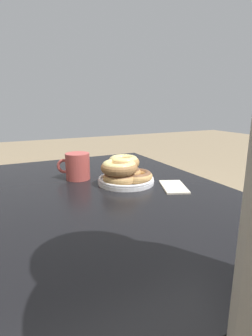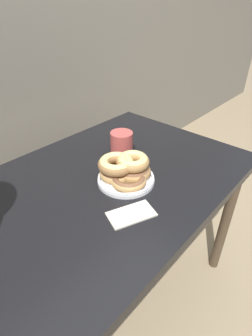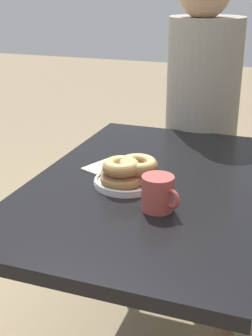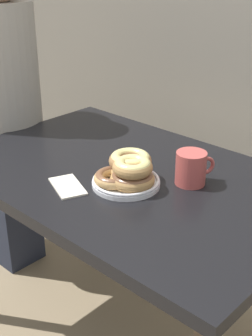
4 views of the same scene
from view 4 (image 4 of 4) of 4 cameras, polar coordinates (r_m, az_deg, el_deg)
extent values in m
cube|color=black|center=(1.56, 0.17, -1.16)|extent=(1.21, 0.78, 0.04)
cylinder|color=#473828|center=(2.28, -4.17, -2.58)|extent=(0.05, 0.05, 0.70)
cylinder|color=white|center=(1.46, 0.00, -1.88)|extent=(0.21, 0.21, 0.01)
torus|color=white|center=(1.46, 0.00, -1.46)|extent=(0.21, 0.21, 0.01)
torus|color=#B2844C|center=(1.43, 0.78, -1.40)|extent=(0.19, 0.19, 0.04)
torus|color=brown|center=(1.42, 0.79, -1.16)|extent=(0.18, 0.18, 0.03)
torus|color=tan|center=(1.48, 0.45, -0.42)|extent=(0.13, 0.13, 0.03)
torus|color=brown|center=(1.48, 0.45, -0.22)|extent=(0.12, 0.12, 0.03)
torus|color=tan|center=(1.44, -1.42, -1.21)|extent=(0.18, 0.18, 0.03)
torus|color=brown|center=(1.44, -1.42, -1.01)|extent=(0.17, 0.17, 0.03)
torus|color=#B2844C|center=(1.41, 0.81, 0.09)|extent=(0.15, 0.15, 0.04)
torus|color=#E0D17F|center=(1.41, 0.81, 0.37)|extent=(0.13, 0.13, 0.03)
torus|color=#9E7042|center=(1.47, 0.52, 0.89)|extent=(0.16, 0.16, 0.04)
torus|color=#E0D17F|center=(1.46, 0.52, 1.16)|extent=(0.15, 0.15, 0.03)
cylinder|color=#B74C47|center=(1.47, 7.90, -0.02)|extent=(0.10, 0.10, 0.11)
cylinder|color=#382114|center=(1.45, 8.01, 1.65)|extent=(0.08, 0.08, 0.00)
torus|color=#B74C47|center=(1.49, 9.74, 0.29)|extent=(0.04, 0.06, 0.06)
cube|color=#232838|center=(2.32, -14.43, -3.15)|extent=(0.28, 0.20, 0.68)
cube|color=beige|center=(1.46, -7.13, -2.23)|extent=(0.17, 0.13, 0.01)
camera|label=1|loc=(2.25, -9.08, 15.51)|focal=28.00mm
camera|label=2|loc=(1.54, -32.94, 18.12)|focal=28.00mm
camera|label=3|loc=(1.50, 62.26, 10.37)|focal=50.00mm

